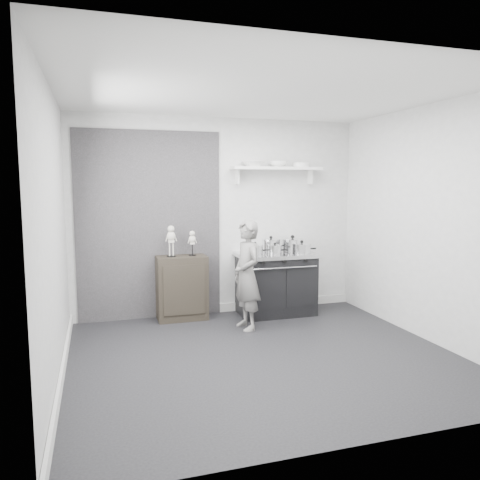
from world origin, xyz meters
The scene contains 16 objects.
ground centered at (0.00, 0.00, 0.00)m, with size 4.00×4.00×0.00m, color black.
room_shell centered at (-0.09, 0.15, 1.64)m, with size 4.02×3.62×2.71m.
wall_shelf centered at (0.80, 1.68, 2.01)m, with size 1.30×0.26×0.24m.
stove centered at (0.73, 1.48, 0.43)m, with size 1.07×0.67×0.86m.
side_cabinet centered at (-0.57, 1.61, 0.43)m, with size 0.66×0.38×0.85m, color black.
child centered at (0.13, 0.95, 0.68)m, with size 0.50×0.33×1.36m, color slate.
pot_front_left centered at (0.38, 1.36, 0.93)m, with size 0.30×0.22×0.18m.
pot_back_left centered at (0.69, 1.57, 0.95)m, with size 0.34×0.26×0.23m.
pot_back_right centered at (1.01, 1.56, 0.95)m, with size 0.39×0.31×0.23m.
pot_front_right centered at (1.04, 1.32, 0.93)m, with size 0.34×0.26×0.18m.
pot_front_center centered at (0.66, 1.35, 0.92)m, with size 0.28×0.19×0.16m.
skeleton_full centered at (-0.70, 1.61, 1.09)m, with size 0.13×0.09×0.47m, color beige, non-canonical shape.
skeleton_torso centered at (-0.42, 1.61, 1.04)m, with size 0.11×0.07×0.38m, color beige, non-canonical shape.
bowl_large centered at (0.46, 1.67, 2.08)m, with size 0.30×0.30×0.07m, color white.
bowl_small centered at (0.82, 1.67, 2.08)m, with size 0.24×0.24×0.08m, color white.
plate_stack centered at (1.17, 1.67, 2.07)m, with size 0.24×0.24×0.06m, color white.
Camera 1 is at (-1.63, -4.47, 1.81)m, focal length 35.00 mm.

